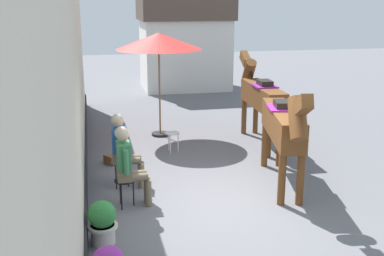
{
  "coord_description": "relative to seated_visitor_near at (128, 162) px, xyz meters",
  "views": [
    {
      "loc": [
        -2.2,
        -7.14,
        3.38
      ],
      "look_at": [
        -0.4,
        1.2,
        1.05
      ],
      "focal_mm": 44.53,
      "sensor_mm": 36.0,
      "label": 1
    }
  ],
  "objects": [
    {
      "name": "ground_plane",
      "position": [
        1.67,
        2.7,
        -0.78
      ],
      "size": [
        40.0,
        40.0,
        0.0
      ],
      "primitive_type": "plane",
      "color": "slate"
    },
    {
      "name": "pub_facade_wall",
      "position": [
        -0.87,
        1.2,
        0.76
      ],
      "size": [
        0.34,
        14.0,
        3.4
      ],
      "color": "beige",
      "rests_on": "ground_plane"
    },
    {
      "name": "distant_cottage",
      "position": [
        3.07,
        10.58,
        1.02
      ],
      "size": [
        3.4,
        2.6,
        3.5
      ],
      "color": "silver",
      "rests_on": "ground_plane"
    },
    {
      "name": "seated_visitor_near",
      "position": [
        0.0,
        0.0,
        0.0
      ],
      "size": [
        0.61,
        0.49,
        1.39
      ],
      "color": "black",
      "rests_on": "ground_plane"
    },
    {
      "name": "seated_visitor_far",
      "position": [
        -0.01,
        0.88,
        0.0
      ],
      "size": [
        0.61,
        0.48,
        1.39
      ],
      "color": "#194C99",
      "rests_on": "ground_plane"
    },
    {
      "name": "saddled_horse_near",
      "position": [
        2.85,
        0.31,
        0.38
      ],
      "size": [
        0.92,
        2.96,
        2.06
      ],
      "color": "brown",
      "rests_on": "ground_plane"
    },
    {
      "name": "saddled_horse_far",
      "position": [
        3.4,
        3.01,
        0.38
      ],
      "size": [
        0.53,
        3.0,
        2.06
      ],
      "color": "brown",
      "rests_on": "ground_plane"
    },
    {
      "name": "flower_planter_far",
      "position": [
        -0.47,
        -1.18,
        -0.44
      ],
      "size": [
        0.43,
        0.43,
        0.64
      ],
      "color": "beige",
      "rests_on": "ground_plane"
    },
    {
      "name": "cafe_parasol",
      "position": [
        1.15,
        4.15,
        1.59
      ],
      "size": [
        2.1,
        2.1,
        2.58
      ],
      "color": "black",
      "rests_on": "ground_plane"
    },
    {
      "name": "spare_stool_white",
      "position": [
        1.22,
        2.73,
        -0.38
      ],
      "size": [
        0.32,
        0.32,
        0.46
      ],
      "color": "white",
      "rests_on": "ground_plane"
    },
    {
      "name": "satchel_bag",
      "position": [
        -0.23,
        2.16,
        -0.68
      ],
      "size": [
        0.26,
        0.3,
        0.2
      ],
      "primitive_type": "cube",
      "rotation": [
        0.0,
        0.0,
        2.18
      ],
      "color": "brown",
      "rests_on": "ground_plane"
    }
  ]
}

